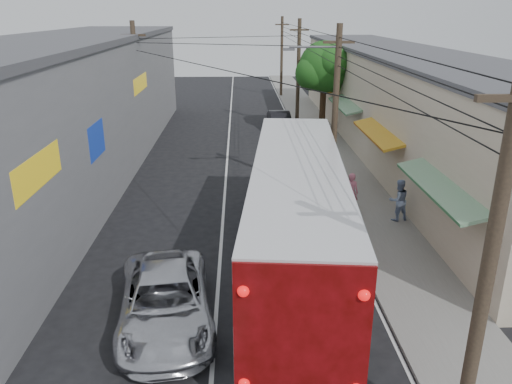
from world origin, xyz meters
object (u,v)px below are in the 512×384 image
jeepney (165,301)px  parked_car_far (280,121)px  coach_bus (296,215)px  parked_car_mid (296,133)px  pedestrian_far (398,200)px  parked_suv (316,174)px  pedestrian_near (351,192)px

jeepney → parked_car_far: size_ratio=1.28×
coach_bus → parked_car_mid: (1.95, 17.83, -1.41)m
parked_car_mid → pedestrian_far: (2.81, -13.90, 0.38)m
parked_car_far → parked_suv: bearing=-90.3°
jeepney → pedestrian_near: pedestrian_near is taller
parked_suv → pedestrian_far: bearing=-62.6°
parked_suv → parked_car_far: parked_suv is taller
parked_suv → parked_car_mid: 9.34m
parked_car_mid → pedestrian_near: pedestrian_near is taller
jeepney → pedestrian_near: bearing=41.2°
jeepney → pedestrian_far: (8.81, 7.07, 0.25)m
jeepney → parked_car_far: bearing=70.1°
pedestrian_near → coach_bus: bearing=83.5°
coach_bus → parked_suv: 8.81m
coach_bus → jeepney: coach_bus is taller
coach_bus → jeepney: 5.28m
jeepney → pedestrian_far: size_ratio=3.08×
jeepney → parked_suv: size_ratio=1.10×
parked_car_mid → parked_car_far: (-0.80, 3.54, 0.07)m
jeepney → parked_car_far: 25.06m
parked_suv → pedestrian_far: size_ratio=2.80×
parked_suv → pedestrian_far: pedestrian_far is taller
parked_car_mid → pedestrian_far: 14.19m
coach_bus → parked_car_far: coach_bus is taller
parked_car_mid → pedestrian_near: bearing=-83.7°
parked_suv → parked_car_mid: (0.00, 9.34, -0.09)m
pedestrian_near → pedestrian_far: pedestrian_far is taller
coach_bus → pedestrian_near: (2.98, 4.98, -1.04)m
parked_car_mid → coach_bus: bearing=-94.5°
parked_suv → pedestrian_far: (2.81, -4.57, 0.29)m
jeepney → pedestrian_near: 10.74m
parked_suv → pedestrian_near: size_ratio=2.84×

